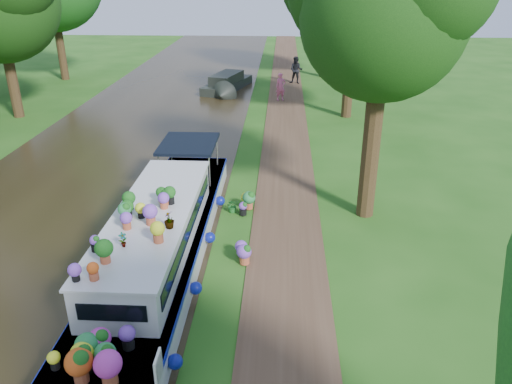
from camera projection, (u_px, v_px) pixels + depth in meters
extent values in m
plane|color=#1F5014|center=(244.00, 259.00, 14.09)|extent=(100.00, 100.00, 0.00)
cube|color=black|center=(37.00, 252.00, 14.38)|extent=(10.00, 100.00, 0.02)
cube|color=#473121|center=(286.00, 260.00, 14.03)|extent=(2.20, 100.00, 0.03)
cube|color=silver|center=(164.00, 244.00, 14.04)|extent=(2.20, 12.00, 0.75)
cube|color=navy|center=(164.00, 235.00, 13.92)|extent=(2.24, 12.04, 0.12)
cube|color=silver|center=(155.00, 230.00, 12.95)|extent=(1.80, 7.00, 1.05)
cube|color=silver|center=(153.00, 211.00, 12.72)|extent=(1.90, 7.10, 0.06)
cube|color=black|center=(189.00, 228.00, 12.87)|extent=(0.03, 6.40, 0.38)
cube|color=black|center=(120.00, 226.00, 12.96)|extent=(0.03, 6.40, 0.38)
cube|color=black|center=(188.00, 144.00, 17.33)|extent=(1.90, 2.40, 0.10)
cube|color=white|center=(158.00, 368.00, 8.80)|extent=(0.04, 0.45, 0.55)
imported|color=#144C15|center=(123.00, 240.00, 10.95)|extent=(0.22, 0.22, 0.35)
imported|color=#144C15|center=(169.00, 220.00, 11.74)|extent=(0.28, 0.28, 0.44)
cylinder|color=#312110|center=(371.00, 150.00, 15.70)|extent=(0.56, 0.56, 4.55)
sphere|color=black|center=(384.00, 17.00, 14.07)|extent=(4.80, 4.80, 4.80)
cylinder|color=#312110|center=(348.00, 82.00, 26.73)|extent=(0.56, 0.56, 3.85)
sphere|color=#144C15|center=(355.00, 2.00, 25.08)|extent=(6.00, 6.00, 6.00)
cylinder|color=#312110|center=(325.00, 48.00, 36.70)|extent=(0.56, 0.56, 4.20)
cylinder|color=#312110|center=(13.00, 82.00, 26.71)|extent=(0.56, 0.56, 3.85)
cylinder|color=#312110|center=(61.00, 49.00, 35.77)|extent=(0.56, 0.56, 4.38)
cube|color=black|center=(227.00, 85.00, 33.55)|extent=(3.08, 5.48, 0.52)
cube|color=black|center=(226.00, 78.00, 32.92)|extent=(2.12, 3.29, 0.61)
imported|color=#CF556C|center=(281.00, 87.00, 30.46)|extent=(0.68, 0.54, 1.65)
imported|color=black|center=(296.00, 70.00, 34.85)|extent=(1.02, 0.87, 1.85)
imported|color=#206C28|center=(233.00, 206.00, 16.69)|extent=(0.52, 0.49, 0.46)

